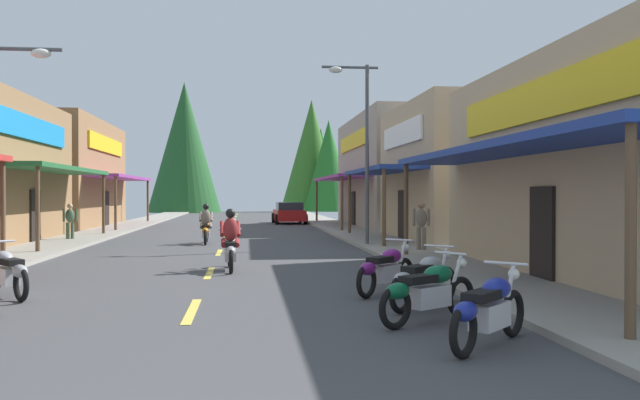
{
  "coord_description": "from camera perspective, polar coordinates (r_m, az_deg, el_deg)",
  "views": [
    {
      "loc": [
        0.89,
        -2.55,
        1.93
      ],
      "look_at": [
        5.02,
        34.69,
        1.6
      ],
      "focal_mm": 37.47,
      "sensor_mm": 36.0,
      "label": 1
    }
  ],
  "objects": [
    {
      "name": "pedestrian_by_shop",
      "position": [
        28.96,
        -20.57,
        -1.59
      ],
      "size": [
        0.54,
        0.37,
        1.56
      ],
      "rotation": [
        0.0,
        0.0,
        1.94
      ],
      "color": "#3F593F",
      "rests_on": "ground"
    },
    {
      "name": "ground",
      "position": [
        30.98,
        -7.97,
        -3.17
      ],
      "size": [
        9.8,
        86.71,
        0.1
      ],
      "primitive_type": "cube",
      "color": "#424244"
    },
    {
      "name": "sidewalk_right",
      "position": [
        31.4,
        3.23,
        -2.92
      ],
      "size": [
        2.38,
        86.71,
        0.12
      ],
      "primitive_type": "cube",
      "color": "gray",
      "rests_on": "ground"
    },
    {
      "name": "storefront_left_far",
      "position": [
        42.02,
        -23.26,
        2.04
      ],
      "size": [
        9.98,
        12.79,
        6.17
      ],
      "color": "olive",
      "rests_on": "ground"
    },
    {
      "name": "rider_cruising_trailing",
      "position": [
        26.29,
        -9.72,
        -2.29
      ],
      "size": [
        0.6,
        2.14,
        1.57
      ],
      "rotation": [
        0.0,
        0.0,
        1.6
      ],
      "color": "black",
      "rests_on": "ground"
    },
    {
      "name": "centerline_dashes",
      "position": [
        34.5,
        -7.8,
        -2.7
      ],
      "size": [
        0.16,
        62.8,
        0.01
      ],
      "color": "#E0C64C",
      "rests_on": "ground"
    },
    {
      "name": "motorcycle_parked_right_3",
      "position": [
        13.04,
        5.64,
        -5.86
      ],
      "size": [
        1.49,
        1.67,
        1.04
      ],
      "rotation": [
        0.0,
        0.0,
        0.85
      ],
      "color": "black",
      "rests_on": "ground"
    },
    {
      "name": "streetlamp_left",
      "position": [
        18.19,
        -25.24,
        6.03
      ],
      "size": [
        2.07,
        0.3,
        5.61
      ],
      "color": "#474C51",
      "rests_on": "ground"
    },
    {
      "name": "rider_cruising_lead",
      "position": [
        17.05,
        -7.67,
        -3.8
      ],
      "size": [
        0.6,
        2.14,
        1.57
      ],
      "rotation": [
        0.0,
        0.0,
        1.62
      ],
      "color": "black",
      "rests_on": "ground"
    },
    {
      "name": "streetlamp_right",
      "position": [
        24.56,
        3.37,
        6.01
      ],
      "size": [
        2.07,
        0.3,
        6.67
      ],
      "color": "#474C51",
      "rests_on": "ground"
    },
    {
      "name": "motorcycle_parked_right_0",
      "position": [
        8.77,
        14.23,
        -9.0
      ],
      "size": [
        1.56,
        1.6,
        1.04
      ],
      "rotation": [
        0.0,
        0.0,
        0.8
      ],
      "color": "black",
      "rests_on": "ground"
    },
    {
      "name": "motorcycle_parked_right_2",
      "position": [
        11.54,
        8.86,
        -6.7
      ],
      "size": [
        1.6,
        1.57,
        1.04
      ],
      "rotation": [
        0.0,
        0.0,
        0.77
      ],
      "color": "black",
      "rests_on": "ground"
    },
    {
      "name": "storefront_right_far",
      "position": [
        40.62,
        8.58,
        2.37
      ],
      "size": [
        9.96,
        13.87,
        6.52
      ],
      "color": "gray",
      "rests_on": "ground"
    },
    {
      "name": "parked_car_curbside",
      "position": [
        43.94,
        -2.65,
        -1.12
      ],
      "size": [
        2.19,
        4.36,
        1.4
      ],
      "rotation": [
        0.0,
        0.0,
        1.61
      ],
      "color": "#B21919",
      "rests_on": "ground"
    },
    {
      "name": "storefront_right_middle",
      "position": [
        28.84,
        15.29,
        2.24
      ],
      "size": [
        10.32,
        9.14,
        5.63
      ],
      "color": "tan",
      "rests_on": "ground"
    },
    {
      "name": "motorcycle_parked_right_1",
      "position": [
        10.19,
        9.23,
        -7.66
      ],
      "size": [
        1.82,
        1.29,
        1.04
      ],
      "rotation": [
        0.0,
        0.0,
        0.6
      ],
      "color": "black",
      "rests_on": "ground"
    },
    {
      "name": "treeline_backdrop",
      "position": [
        75.79,
        -4.37,
        3.78
      ],
      "size": [
        22.64,
        13.7,
        13.92
      ],
      "color": "#226823",
      "rests_on": "ground"
    },
    {
      "name": "pedestrian_browsing",
      "position": [
        22.03,
        8.65,
        -1.98
      ],
      "size": [
        0.54,
        0.37,
        1.69
      ],
      "rotation": [
        0.0,
        0.0,
        4.34
      ],
      "color": "#726659",
      "rests_on": "ground"
    },
    {
      "name": "sidewalk_left",
      "position": [
        31.74,
        -19.04,
        -2.91
      ],
      "size": [
        2.38,
        86.71,
        0.12
      ],
      "primitive_type": "cube",
      "color": "gray",
      "rests_on": "ground"
    },
    {
      "name": "motorcycle_parked_left_3",
      "position": [
        13.84,
        -25.13,
        -5.54
      ],
      "size": [
        1.35,
        1.78,
        1.04
      ],
      "rotation": [
        0.0,
        0.0,
        2.21
      ],
      "color": "black",
      "rests_on": "ground"
    }
  ]
}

